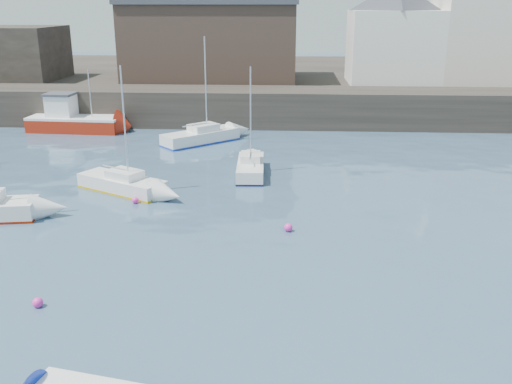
# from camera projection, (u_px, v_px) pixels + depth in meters

# --- Properties ---
(water) EXTENTS (220.00, 220.00, 0.00)m
(water) POSITION_uv_depth(u_px,v_px,m) (231.00, 379.00, 15.82)
(water) COLOR #2D4760
(water) RESTS_ON ground
(quay_wall) EXTENTS (90.00, 5.00, 3.00)m
(quay_wall) POSITION_uv_depth(u_px,v_px,m) (271.00, 107.00, 48.51)
(quay_wall) COLOR #28231E
(quay_wall) RESTS_ON ground
(land_strip) EXTENTS (90.00, 32.00, 2.80)m
(land_strip) POSITION_uv_depth(u_px,v_px,m) (276.00, 81.00, 65.60)
(land_strip) COLOR #28231E
(land_strip) RESTS_ON ground
(bldg_east_a) EXTENTS (13.36, 13.36, 11.80)m
(bldg_east_a) POSITION_uv_depth(u_px,v_px,m) (494.00, 16.00, 51.75)
(bldg_east_a) COLOR beige
(bldg_east_a) RESTS_ON land_strip
(bldg_east_d) EXTENTS (11.14, 11.14, 8.95)m
(bldg_east_d) POSITION_uv_depth(u_px,v_px,m) (394.00, 32.00, 52.22)
(bldg_east_d) COLOR white
(bldg_east_d) RESTS_ON land_strip
(warehouse) EXTENTS (16.40, 10.40, 7.60)m
(warehouse) POSITION_uv_depth(u_px,v_px,m) (212.00, 39.00, 54.80)
(warehouse) COLOR #3D2D26
(warehouse) RESTS_ON land_strip
(fishing_boat) EXTENTS (7.60, 3.24, 4.93)m
(fishing_boat) POSITION_uv_depth(u_px,v_px,m) (73.00, 119.00, 46.25)
(fishing_boat) COLOR #9B1F0D
(fishing_boat) RESTS_ON ground
(sailboat_b) EXTENTS (5.51, 4.10, 6.89)m
(sailboat_b) POSITION_uv_depth(u_px,v_px,m) (122.00, 183.00, 31.50)
(sailboat_b) COLOR white
(sailboat_b) RESTS_ON ground
(sailboat_f) EXTENTS (1.78, 4.99, 6.41)m
(sailboat_f) POSITION_uv_depth(u_px,v_px,m) (251.00, 167.00, 34.62)
(sailboat_f) COLOR white
(sailboat_f) RESTS_ON ground
(sailboat_h) EXTENTS (5.69, 5.46, 7.69)m
(sailboat_h) POSITION_uv_depth(u_px,v_px,m) (201.00, 136.00, 42.40)
(sailboat_h) COLOR white
(sailboat_h) RESTS_ON ground
(buoy_near) EXTENTS (0.36, 0.36, 0.36)m
(buoy_near) POSITION_uv_depth(u_px,v_px,m) (38.00, 307.00, 19.58)
(buoy_near) COLOR #F32EAA
(buoy_near) RESTS_ON ground
(buoy_mid) EXTENTS (0.39, 0.39, 0.39)m
(buoy_mid) POSITION_uv_depth(u_px,v_px,m) (288.00, 231.00, 26.08)
(buoy_mid) COLOR #F32EAA
(buoy_mid) RESTS_ON ground
(buoy_far) EXTENTS (0.35, 0.35, 0.35)m
(buoy_far) POSITION_uv_depth(u_px,v_px,m) (136.00, 203.00, 29.72)
(buoy_far) COLOR #F32EAA
(buoy_far) RESTS_ON ground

